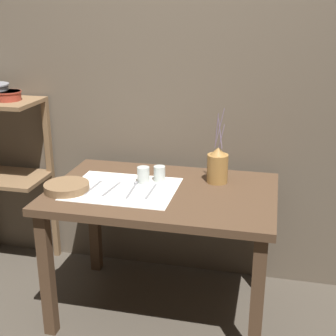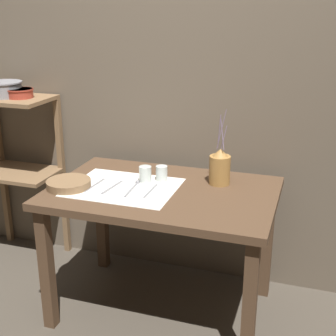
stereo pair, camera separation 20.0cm
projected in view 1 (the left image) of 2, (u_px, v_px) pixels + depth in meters
The scene contains 14 objects.
ground_plane at pixel (163, 308), 2.64m from camera, with size 12.00×12.00×0.00m, color #473F35.
stone_wall_back at pixel (182, 82), 2.70m from camera, with size 7.00×0.06×2.40m.
wooden_table at pixel (162, 207), 2.43m from camera, with size 1.16×0.76×0.72m.
wooden_shelf_unit at pixel (5, 151), 2.90m from camera, with size 0.51×0.34×1.09m.
linen_cloth at pixel (123, 189), 2.41m from camera, with size 0.55×0.44×0.00m.
pitcher_with_flowers at pixel (218, 166), 2.47m from camera, with size 0.11×0.11×0.41m.
wooden_bowl at pixel (67, 187), 2.38m from camera, with size 0.23×0.23×0.04m.
glass_tumbler_near at pixel (143, 175), 2.48m from camera, with size 0.07×0.07×0.09m.
glass_tumbler_far at pixel (159, 174), 2.50m from camera, with size 0.06×0.06×0.08m.
fork_inner at pixel (93, 187), 2.42m from camera, with size 0.03×0.20×0.00m.
knife_center at pixel (111, 189), 2.40m from camera, with size 0.04×0.20×0.00m.
spoon_inner at pixel (134, 186), 2.43m from camera, with size 0.03×0.21×0.02m.
fork_outer at pixel (151, 191), 2.37m from camera, with size 0.01×0.20×0.00m.
metal_pot_small at pixel (8, 95), 2.73m from camera, with size 0.16×0.16×0.05m.
Camera 1 is at (0.53, -2.17, 1.62)m, focal length 50.00 mm.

